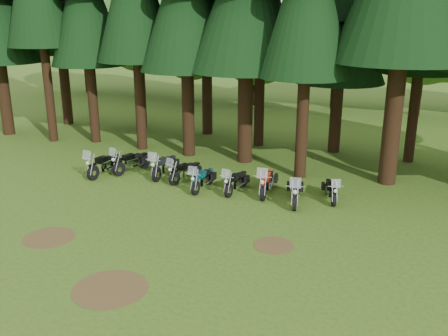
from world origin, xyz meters
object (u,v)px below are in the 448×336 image
(motorcycle_4, at_px, (203,180))
(motorcycle_7, at_px, (295,192))
(motorcycle_8, at_px, (331,191))
(motorcycle_0, at_px, (104,165))
(motorcycle_5, at_px, (236,182))
(motorcycle_6, at_px, (267,183))
(motorcycle_1, at_px, (131,162))
(motorcycle_2, at_px, (165,166))
(motorcycle_3, at_px, (186,172))

(motorcycle_4, bearing_deg, motorcycle_7, -0.51)
(motorcycle_4, relative_size, motorcycle_8, 1.13)
(motorcycle_0, distance_m, motorcycle_5, 6.74)
(motorcycle_4, xyz_separation_m, motorcycle_6, (2.80, 0.58, 0.05))
(motorcycle_5, bearing_deg, motorcycle_8, 12.95)
(motorcycle_4, bearing_deg, motorcycle_0, 179.90)
(motorcycle_1, bearing_deg, motorcycle_7, 10.77)
(motorcycle_5, distance_m, motorcycle_6, 1.35)
(motorcycle_6, relative_size, motorcycle_8, 1.26)
(motorcycle_2, relative_size, motorcycle_8, 1.23)
(motorcycle_1, bearing_deg, motorcycle_0, -117.47)
(motorcycle_7, bearing_deg, motorcycle_5, 159.39)
(motorcycle_6, distance_m, motorcycle_7, 1.54)
(motorcycle_1, distance_m, motorcycle_7, 8.59)
(motorcycle_1, relative_size, motorcycle_5, 1.09)
(motorcycle_0, height_order, motorcycle_2, motorcycle_0)
(motorcycle_7, relative_size, motorcycle_8, 1.21)
(motorcycle_0, bearing_deg, motorcycle_1, 50.55)
(motorcycle_2, xyz_separation_m, motorcycle_5, (3.96, -0.69, -0.05))
(motorcycle_0, relative_size, motorcycle_2, 1.02)
(motorcycle_7, bearing_deg, motorcycle_2, 157.10)
(motorcycle_1, height_order, motorcycle_2, motorcycle_2)
(motorcycle_4, distance_m, motorcycle_7, 4.22)
(motorcycle_2, relative_size, motorcycle_5, 1.11)
(motorcycle_2, bearing_deg, motorcycle_4, -22.06)
(motorcycle_3, bearing_deg, motorcycle_1, -167.25)
(motorcycle_2, bearing_deg, motorcycle_6, -5.02)
(motorcycle_1, height_order, motorcycle_6, motorcycle_6)
(motorcycle_0, distance_m, motorcycle_1, 1.32)
(motorcycle_5, bearing_deg, motorcycle_3, 174.41)
(motorcycle_1, xyz_separation_m, motorcycle_3, (3.09, -0.20, -0.04))
(motorcycle_6, relative_size, motorcycle_7, 1.04)
(motorcycle_4, xyz_separation_m, motorcycle_5, (1.48, 0.27, -0.01))
(motorcycle_7, bearing_deg, motorcycle_1, 159.09)
(motorcycle_0, xyz_separation_m, motorcycle_2, (2.78, 0.97, -0.01))
(motorcycle_1, distance_m, motorcycle_8, 9.85)
(motorcycle_8, bearing_deg, motorcycle_3, 160.30)
(motorcycle_2, bearing_deg, motorcycle_7, -9.21)
(motorcycle_1, bearing_deg, motorcycle_3, 13.41)
(motorcycle_2, distance_m, motorcycle_3, 1.26)
(motorcycle_2, xyz_separation_m, motorcycle_6, (5.28, -0.38, 0.01))
(motorcycle_4, xyz_separation_m, motorcycle_8, (5.52, 0.90, -0.04))
(motorcycle_5, xyz_separation_m, motorcycle_6, (1.32, 0.31, 0.06))
(motorcycle_0, relative_size, motorcycle_3, 1.13)
(motorcycle_4, relative_size, motorcycle_5, 1.02)
(motorcycle_6, bearing_deg, motorcycle_5, -174.63)
(motorcycle_4, height_order, motorcycle_8, motorcycle_4)
(motorcycle_1, relative_size, motorcycle_7, 0.99)
(motorcycle_2, distance_m, motorcycle_7, 6.76)
(motorcycle_4, height_order, motorcycle_5, motorcycle_4)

